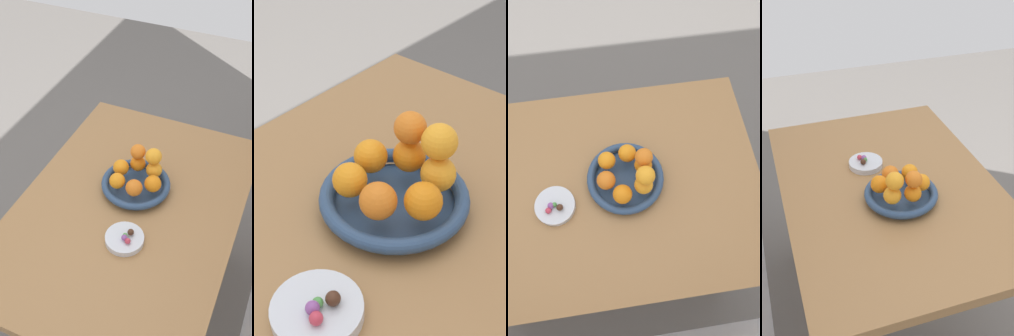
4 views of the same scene
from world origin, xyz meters
The scene contains 15 objects.
dining_table centered at (0.00, 0.00, 0.65)m, with size 1.10×0.76×0.74m.
fruit_bowl centered at (-0.09, -0.01, 0.76)m, with size 0.25×0.25×0.04m.
candy_dish centered at (0.14, 0.05, 0.75)m, with size 0.13×0.13×0.02m, color silver.
orange_0 centered at (-0.04, -0.06, 0.81)m, with size 0.06×0.06×0.06m, color orange.
orange_1 centered at (-0.03, 0.01, 0.81)m, with size 0.06×0.06×0.06m, color orange.
orange_2 centered at (-0.08, 0.06, 0.81)m, with size 0.06×0.06×0.06m, color orange.
orange_3 centered at (-0.15, 0.04, 0.81)m, with size 0.06×0.06×0.06m, color orange.
orange_4 centered at (-0.15, -0.03, 0.81)m, with size 0.06×0.06×0.06m, color orange.
orange_5 centered at (-0.11, -0.08, 0.81)m, with size 0.06×0.06×0.06m, color orange.
orange_6 centered at (-0.15, 0.03, 0.87)m, with size 0.06×0.06×0.06m, color orange.
orange_7 centered at (-0.16, -0.03, 0.87)m, with size 0.06×0.06×0.06m, color orange.
candy_ball_0 centered at (0.12, 0.06, 0.77)m, with size 0.02×0.02×0.02m, color #472819.
candy_ball_1 centered at (0.16, 0.07, 0.77)m, with size 0.02×0.02×0.02m, color #C6384C.
candy_ball_2 centered at (0.15, 0.05, 0.77)m, with size 0.02×0.02×0.02m, color #8C4C99.
candy_ball_3 centered at (0.14, 0.05, 0.77)m, with size 0.02×0.02×0.02m, color #4C9947.
Camera 2 is at (0.41, 0.39, 1.34)m, focal length 55.00 mm.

